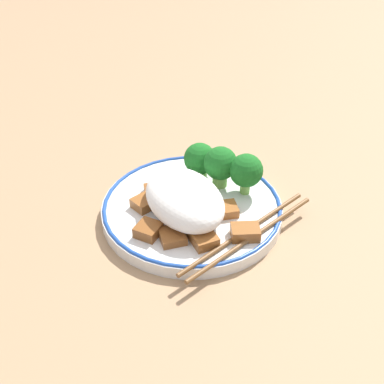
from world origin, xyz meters
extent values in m
plane|color=#9E7A56|center=(0.00, 0.00, 0.00)|extent=(3.00, 3.00, 0.00)
cylinder|color=white|center=(0.00, 0.00, 0.01)|extent=(0.22, 0.22, 0.02)
torus|color=#1E479E|center=(0.00, 0.00, 0.02)|extent=(0.22, 0.22, 0.00)
ellipsoid|color=white|center=(-0.01, 0.02, 0.04)|extent=(0.12, 0.08, 0.05)
cylinder|color=#72AD4C|center=(-0.01, -0.07, 0.02)|extent=(0.01, 0.01, 0.02)
sphere|color=#19601E|center=(-0.01, -0.07, 0.05)|extent=(0.04, 0.04, 0.04)
cylinder|color=#72AD4C|center=(0.02, -0.05, 0.02)|extent=(0.02, 0.02, 0.02)
sphere|color=#19601E|center=(0.02, -0.05, 0.05)|extent=(0.04, 0.04, 0.04)
cylinder|color=#72AD4C|center=(0.05, -0.04, 0.02)|extent=(0.02, 0.02, 0.01)
sphere|color=#19601E|center=(0.05, -0.04, 0.04)|extent=(0.04, 0.04, 0.04)
cube|color=brown|center=(-0.06, 0.02, 0.02)|extent=(0.04, 0.03, 0.01)
cube|color=brown|center=(-0.08, -0.02, 0.02)|extent=(0.03, 0.04, 0.01)
cube|color=brown|center=(0.04, 0.03, 0.02)|extent=(0.03, 0.03, 0.01)
cube|color=brown|center=(-0.03, -0.03, 0.02)|extent=(0.03, 0.04, 0.01)
cube|color=brown|center=(-0.02, 0.07, 0.02)|extent=(0.04, 0.04, 0.01)
cube|color=brown|center=(-0.04, 0.05, 0.02)|extent=(0.04, 0.03, 0.01)
cube|color=brown|center=(0.03, 0.05, 0.02)|extent=(0.03, 0.03, 0.01)
cylinder|color=brown|center=(-0.09, -0.03, 0.02)|extent=(0.05, 0.20, 0.01)
cylinder|color=brown|center=(-0.07, -0.03, 0.02)|extent=(0.05, 0.20, 0.01)
camera|label=1|loc=(-0.45, 0.25, 0.41)|focal=50.00mm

